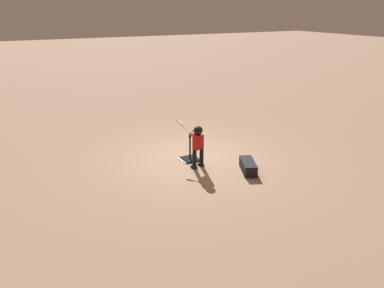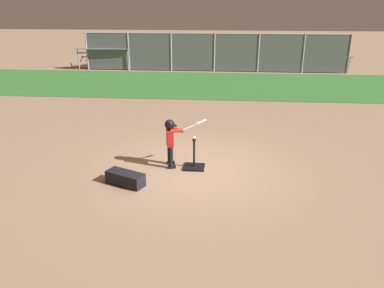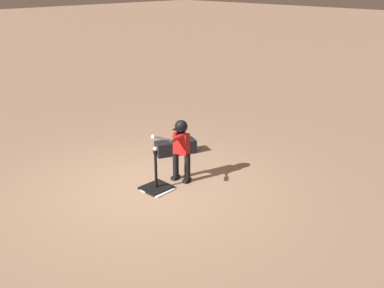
{
  "view_description": "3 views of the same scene",
  "coord_description": "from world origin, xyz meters",
  "px_view_note": "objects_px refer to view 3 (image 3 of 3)",
  "views": [
    {
      "loc": [
        -8.64,
        4.48,
        4.0
      ],
      "look_at": [
        -0.37,
        0.19,
        0.58
      ],
      "focal_mm": 35.0,
      "sensor_mm": 36.0,
      "label": 1
    },
    {
      "loc": [
        0.58,
        -7.87,
        3.64
      ],
      "look_at": [
        -0.09,
        -0.11,
        0.67
      ],
      "focal_mm": 35.0,
      "sensor_mm": 36.0,
      "label": 2
    },
    {
      "loc": [
        4.54,
        5.52,
        3.52
      ],
      "look_at": [
        -0.69,
        0.35,
        0.74
      ],
      "focal_mm": 42.0,
      "sensor_mm": 36.0,
      "label": 3
    }
  ],
  "objects_px": {
    "baseball": "(155,149)",
    "equipment_bag": "(176,147)",
    "batting_tee": "(156,184)",
    "batter_child": "(180,143)"
  },
  "relations": [
    {
      "from": "equipment_bag",
      "to": "baseball",
      "type": "bearing_deg",
      "value": 59.21
    },
    {
      "from": "batter_child",
      "to": "equipment_bag",
      "type": "relative_size",
      "value": 1.36
    },
    {
      "from": "batting_tee",
      "to": "equipment_bag",
      "type": "distance_m",
      "value": 1.69
    },
    {
      "from": "batting_tee",
      "to": "batter_child",
      "type": "distance_m",
      "value": 0.84
    },
    {
      "from": "batter_child",
      "to": "equipment_bag",
      "type": "height_order",
      "value": "batter_child"
    },
    {
      "from": "batting_tee",
      "to": "baseball",
      "type": "distance_m",
      "value": 0.67
    },
    {
      "from": "batting_tee",
      "to": "equipment_bag",
      "type": "relative_size",
      "value": 0.85
    },
    {
      "from": "batting_tee",
      "to": "baseball",
      "type": "height_order",
      "value": "baseball"
    },
    {
      "from": "baseball",
      "to": "equipment_bag",
      "type": "distance_m",
      "value": 1.8
    },
    {
      "from": "batting_tee",
      "to": "equipment_bag",
      "type": "xyz_separation_m",
      "value": [
        -1.38,
        -0.98,
        0.05
      ]
    }
  ]
}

